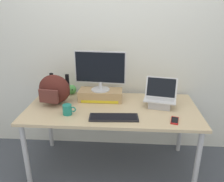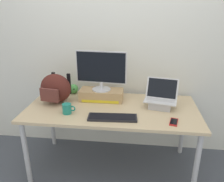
{
  "view_description": "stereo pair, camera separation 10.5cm",
  "coord_description": "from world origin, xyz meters",
  "views": [
    {
      "loc": [
        0.14,
        -2.13,
        1.74
      ],
      "look_at": [
        0.0,
        0.0,
        0.92
      ],
      "focal_mm": 36.28,
      "sensor_mm": 36.0,
      "label": 1
    },
    {
      "loc": [
        0.25,
        -2.12,
        1.74
      ],
      "look_at": [
        0.0,
        0.0,
        0.92
      ],
      "focal_mm": 36.28,
      "sensor_mm": 36.0,
      "label": 2
    }
  ],
  "objects": [
    {
      "name": "ground_plane",
      "position": [
        0.0,
        0.0,
        0.0
      ],
      "size": [
        20.0,
        20.0,
        0.0
      ],
      "primitive_type": "plane",
      "color": "#474C56"
    },
    {
      "name": "back_wall",
      "position": [
        0.0,
        0.51,
        1.3
      ],
      "size": [
        7.0,
        0.1,
        2.6
      ],
      "primitive_type": "cube",
      "color": "silver",
      "rests_on": "ground"
    },
    {
      "name": "desk",
      "position": [
        0.0,
        0.0,
        0.68
      ],
      "size": [
        1.76,
        0.83,
        0.74
      ],
      "color": "tan",
      "rests_on": "ground"
    },
    {
      "name": "toner_box_yellow",
      "position": [
        -0.14,
        0.19,
        0.8
      ],
      "size": [
        0.47,
        0.22,
        0.12
      ],
      "color": "tan",
      "rests_on": "desk"
    },
    {
      "name": "desktop_monitor",
      "position": [
        -0.14,
        0.19,
        1.09
      ],
      "size": [
        0.55,
        0.2,
        0.43
      ],
      "rotation": [
        0.0,
        0.0,
        -0.08
      ],
      "color": "silver",
      "rests_on": "toner_box_yellow"
    },
    {
      "name": "open_laptop",
      "position": [
        0.5,
        0.07,
        0.81
      ],
      "size": [
        0.36,
        0.28,
        0.29
      ],
      "rotation": [
        0.0,
        0.0,
        -0.2
      ],
      "color": "#ADADB2",
      "rests_on": "desk"
    },
    {
      "name": "external_keyboard",
      "position": [
        0.03,
        -0.25,
        0.75
      ],
      "size": [
        0.46,
        0.17,
        0.02
      ],
      "rotation": [
        0.0,
        0.0,
        0.05
      ],
      "color": "black",
      "rests_on": "desk"
    },
    {
      "name": "messenger_backpack",
      "position": [
        -0.62,
        0.08,
        0.9
      ],
      "size": [
        0.38,
        0.32,
        0.31
      ],
      "rotation": [
        0.0,
        0.0,
        -0.18
      ],
      "color": "#4C1E19",
      "rests_on": "desk"
    },
    {
      "name": "coffee_mug",
      "position": [
        -0.42,
        -0.19,
        0.79
      ],
      "size": [
        0.13,
        0.09,
        0.1
      ],
      "color": "#1E7F70",
      "rests_on": "desk"
    },
    {
      "name": "cell_phone",
      "position": [
        0.59,
        -0.26,
        0.75
      ],
      "size": [
        0.1,
        0.16,
        0.01
      ],
      "rotation": [
        0.0,
        0.0,
        -0.24
      ],
      "color": "red",
      "rests_on": "desk"
    },
    {
      "name": "plush_toy",
      "position": [
        -0.5,
        0.34,
        0.8
      ],
      "size": [
        0.11,
        0.11,
        0.11
      ],
      "color": "#56B256",
      "rests_on": "desk"
    }
  ]
}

